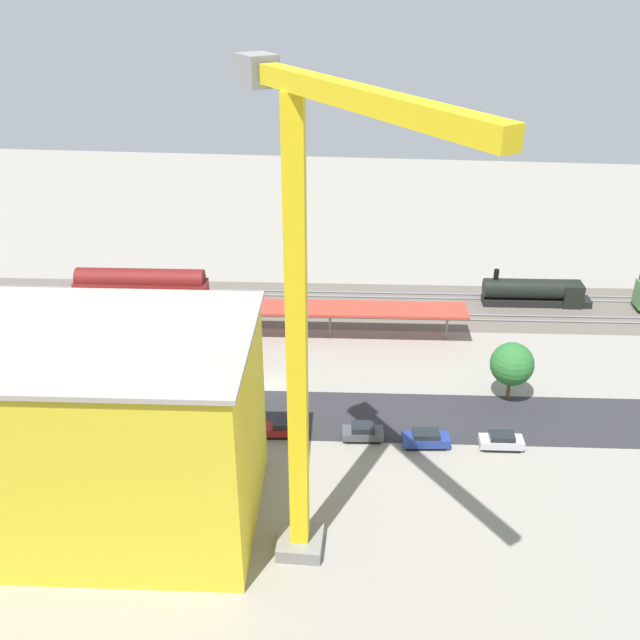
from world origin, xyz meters
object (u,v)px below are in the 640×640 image
at_px(locomotive, 537,292).
at_px(parked_car_0, 501,442).
at_px(parked_car_3, 285,429).
at_px(traffic_light, 111,344).
at_px(construction_building, 15,431).
at_px(tower_crane, 307,317).
at_px(street_tree_3, 512,364).
at_px(platform_canopy_near, 272,308).
at_px(parked_car_1, 426,439).
at_px(parked_car_2, 363,433).
at_px(street_tree_0, 70,338).
at_px(street_tree_1, 186,353).
at_px(box_truck_1, 41,397).
at_px(street_tree_4, 33,341).
at_px(freight_coach_far, 141,288).
at_px(box_truck_0, 116,415).

bearing_deg(locomotive, parked_car_0, 75.16).
distance_m(parked_car_3, traffic_light, 22.48).
relative_size(construction_building, tower_crane, 1.03).
bearing_deg(street_tree_3, platform_canopy_near, -23.30).
relative_size(parked_car_1, tower_crane, 0.13).
bearing_deg(tower_crane, parked_car_2, -102.20).
xyz_separation_m(street_tree_0, street_tree_1, (-13.55, 1.12, -0.54)).
relative_size(platform_canopy_near, parked_car_1, 10.21).
distance_m(box_truck_1, street_tree_4, 7.59).
xyz_separation_m(parked_car_0, traffic_light, (41.90, -8.23, 4.09)).
bearing_deg(parked_car_1, street_tree_1, -18.31).
xyz_separation_m(platform_canopy_near, parked_car_0, (-25.94, 20.93, -3.18)).
xyz_separation_m(parked_car_1, tower_crane, (9.78, 15.97, 21.05)).
bearing_deg(street_tree_3, tower_crane, 53.16).
bearing_deg(box_truck_1, platform_canopy_near, -138.71).
xyz_separation_m(street_tree_0, traffic_light, (-5.17, 1.15, 0.08)).
height_order(parked_car_0, construction_building, construction_building).
distance_m(parked_car_1, street_tree_3, 13.62).
bearing_deg(traffic_light, construction_building, 90.68).
bearing_deg(parked_car_2, parked_car_0, 179.47).
bearing_deg(street_tree_0, parked_car_2, 164.55).
xyz_separation_m(parked_car_0, tower_crane, (17.14, 16.37, 21.08)).
relative_size(freight_coach_far, traffic_light, 2.44).
distance_m(box_truck_1, street_tree_0, 8.12).
relative_size(construction_building, traffic_light, 5.29).
bearing_deg(street_tree_3, parked_car_3, 21.07).
bearing_deg(traffic_light, tower_crane, 135.18).
bearing_deg(tower_crane, box_truck_1, -30.97).
distance_m(construction_building, street_tree_4, 23.39).
relative_size(parked_car_3, traffic_light, 0.60).
xyz_separation_m(freight_coach_far, construction_building, (-3.05, 40.07, 5.57)).
distance_m(parked_car_1, parked_car_3, 14.01).
xyz_separation_m(tower_crane, box_truck_0, (21.36, -15.60, -20.04)).
relative_size(platform_canopy_near, street_tree_1, 7.58).
xyz_separation_m(tower_crane, street_tree_3, (-18.98, -25.33, -17.45)).
bearing_deg(parked_car_1, street_tree_3, -134.50).
xyz_separation_m(construction_building, tower_crane, (-24.50, 3.14, 13.18)).
xyz_separation_m(parked_car_2, construction_building, (28.07, 13.35, 7.88)).
height_order(tower_crane, street_tree_1, tower_crane).
distance_m(parked_car_1, street_tree_0, 41.08).
bearing_deg(street_tree_4, parked_car_0, 171.02).
bearing_deg(street_tree_1, parked_car_0, 166.16).
height_order(street_tree_4, traffic_light, traffic_light).
relative_size(locomotive, street_tree_4, 2.05).
bearing_deg(freight_coach_far, street_tree_4, 72.33).
relative_size(parked_car_3, box_truck_1, 0.45).
bearing_deg(traffic_light, locomotive, -153.65).
xyz_separation_m(parked_car_0, parked_car_3, (21.37, -0.03, -0.01)).
height_order(platform_canopy_near, parked_car_0, platform_canopy_near).
xyz_separation_m(platform_canopy_near, street_tree_0, (21.13, 11.55, 0.83)).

